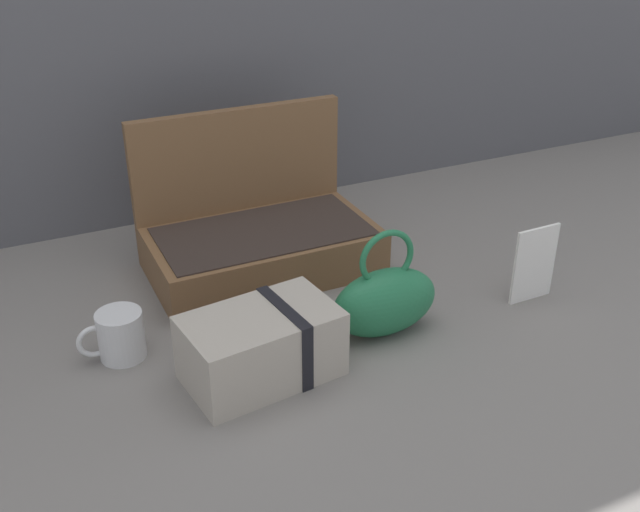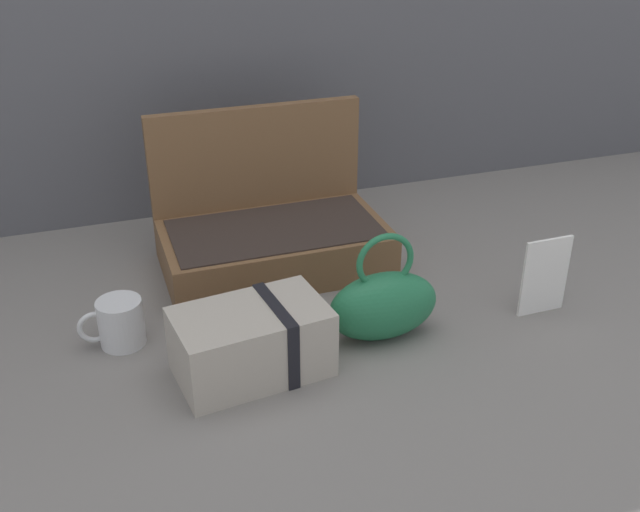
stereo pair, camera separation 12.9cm
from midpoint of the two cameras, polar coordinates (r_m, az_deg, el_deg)
The scene contains 6 objects.
ground_plane at distance 1.38m, azimuth -2.30°, elevation -4.73°, with size 6.00×6.00×0.00m, color slate.
open_suitcase at distance 1.53m, azimuth -7.22°, elevation 1.63°, with size 0.45×0.27×0.31m.
teal_pouch_handbag at distance 1.30m, azimuth 2.20°, elevation -3.50°, with size 0.20×0.09×0.20m.
cream_toiletry_bag at distance 1.21m, azimuth -7.47°, elevation -6.94°, with size 0.26×0.17×0.12m.
coffee_mug at distance 1.31m, azimuth -17.94°, elevation -5.92°, with size 0.11×0.08×0.09m.
info_card_left at distance 1.43m, azimuth 13.74°, elevation -0.68°, with size 0.10×0.01×0.15m, color white.
Camera 1 is at (-0.51, -1.05, 0.74)m, focal length 41.55 mm.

